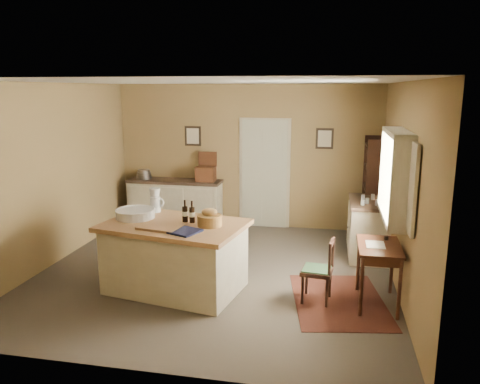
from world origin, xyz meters
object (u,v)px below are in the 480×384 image
Objects in this scene: right_cabinet at (368,228)px; sideboard at (176,201)px; work_island at (175,254)px; shelving_unit at (375,190)px; writing_desk at (379,253)px; desk_chair at (317,271)px.

sideboard is at bearing 163.58° from right_cabinet.
right_cabinet is at bearing 45.48° from work_island.
shelving_unit reaches higher than right_cabinet.
writing_desk is at bearing -89.99° from right_cabinet.
shelving_unit is at bearing -3.55° from sideboard.
sideboard reaches higher than right_cabinet.
right_cabinet is (0.73, 1.82, 0.06)m from desk_chair.
work_island is 1.08× the size of shelving_unit.
writing_desk is at bearing 11.53° from work_island.
shelving_unit reaches higher than sideboard.
sideboard is 3.69m from right_cabinet.
work_island is 1.08× the size of sideboard.
shelving_unit is (2.73, 2.63, 0.42)m from work_island.
work_island reaches higher than right_cabinet.
shelving_unit reaches higher than writing_desk.
work_island is 2.59m from writing_desk.
sideboard is at bearing 141.34° from desk_chair.
sideboard is 3.72m from shelving_unit.
shelving_unit is at bearing 79.68° from right_cabinet.
writing_desk is at bearing 11.17° from desk_chair.
desk_chair is 2.82m from shelving_unit.
work_island is 3.81m from shelving_unit.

